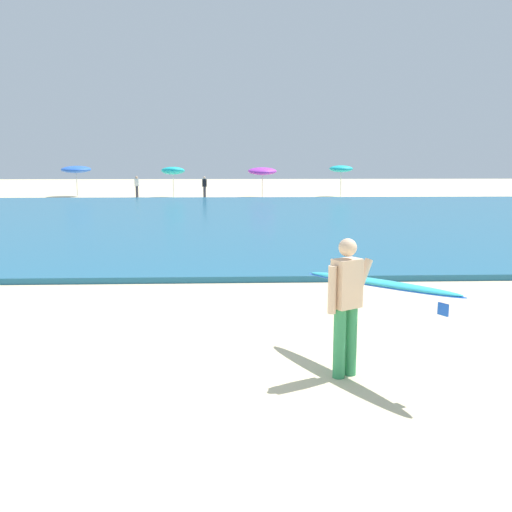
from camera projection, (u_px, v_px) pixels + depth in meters
ground_plane at (73, 376)px, 6.93m from camera, size 160.00×160.00×0.00m
sea at (190, 218)px, 25.95m from camera, size 120.00×28.00×0.14m
surfer_with_board at (361, 293)px, 6.89m from camera, size 1.61×2.45×1.73m
beach_umbrella_0 at (76, 169)px, 42.45m from camera, size 2.22×2.25×2.38m
beach_umbrella_1 at (173, 171)px, 41.67m from camera, size 1.76×1.80×2.33m
beach_umbrella_2 at (262, 171)px, 41.73m from camera, size 2.15×2.19×2.31m
beach_umbrella_3 at (341, 169)px, 42.30m from camera, size 1.78×1.79×2.39m
beachgoer_near_row_left at (205, 187)px, 40.69m from camera, size 0.32×0.20×1.58m
beachgoer_near_row_mid at (137, 186)px, 41.74m from camera, size 0.32×0.20×1.58m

